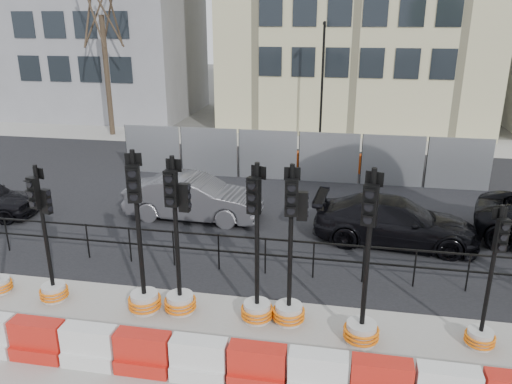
# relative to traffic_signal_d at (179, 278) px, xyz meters

# --- Properties ---
(ground) EXTENTS (120.00, 120.00, 0.00)m
(ground) POSITION_rel_traffic_signal_d_xyz_m (1.54, 0.84, -0.85)
(ground) COLOR #51514C
(ground) RESTS_ON ground
(road) EXTENTS (40.00, 14.00, 0.03)m
(road) POSITION_rel_traffic_signal_d_xyz_m (1.54, 7.84, -0.83)
(road) COLOR black
(road) RESTS_ON ground
(sidewalk_far) EXTENTS (40.00, 4.00, 0.02)m
(sidewalk_far) POSITION_rel_traffic_signal_d_xyz_m (1.54, 16.84, -0.84)
(sidewalk_far) COLOR gray
(sidewalk_far) RESTS_ON ground
(building_grey) EXTENTS (11.00, 9.06, 14.00)m
(building_grey) POSITION_rel_traffic_signal_d_xyz_m (-12.46, 22.83, 6.15)
(building_grey) COLOR gray
(building_grey) RESTS_ON ground
(kerb_railing) EXTENTS (18.00, 0.04, 1.00)m
(kerb_railing) POSITION_rel_traffic_signal_d_xyz_m (1.54, 2.04, -0.16)
(kerb_railing) COLOR black
(kerb_railing) RESTS_ON ground
(heras_fencing) EXTENTS (14.33, 1.72, 2.00)m
(heras_fencing) POSITION_rel_traffic_signal_d_xyz_m (2.11, 10.71, -0.20)
(heras_fencing) COLOR #94979C
(heras_fencing) RESTS_ON ground
(lamp_post_far) EXTENTS (0.12, 0.56, 6.00)m
(lamp_post_far) POSITION_rel_traffic_signal_d_xyz_m (2.04, 15.82, 2.37)
(lamp_post_far) COLOR black
(lamp_post_far) RESTS_ON ground
(tree_bare_far) EXTENTS (2.00, 2.00, 9.00)m
(tree_bare_far) POSITION_rel_traffic_signal_d_xyz_m (-9.46, 16.34, 5.80)
(tree_bare_far) COLOR #473828
(tree_bare_far) RESTS_ON ground
(barrier_row) EXTENTS (16.75, 0.50, 0.80)m
(barrier_row) POSITION_rel_traffic_signal_d_xyz_m (1.54, -1.96, -0.48)
(barrier_row) COLOR red
(barrier_row) RESTS_ON ground
(traffic_signal_b) EXTENTS (0.64, 0.64, 3.24)m
(traffic_signal_b) POSITION_rel_traffic_signal_d_xyz_m (-3.01, -0.05, -0.08)
(traffic_signal_b) COLOR silver
(traffic_signal_b) RESTS_ON ground
(traffic_signal_c) EXTENTS (0.72, 0.72, 3.68)m
(traffic_signal_c) POSITION_rel_traffic_signal_d_xyz_m (-0.79, -0.10, -0.09)
(traffic_signal_c) COLOR silver
(traffic_signal_c) RESTS_ON ground
(traffic_signal_d) EXTENTS (0.70, 0.70, 3.57)m
(traffic_signal_d) POSITION_rel_traffic_signal_d_xyz_m (0.00, 0.00, 0.00)
(traffic_signal_d) COLOR silver
(traffic_signal_d) RESTS_ON ground
(traffic_signal_e) EXTENTS (0.69, 0.69, 3.52)m
(traffic_signal_e) POSITION_rel_traffic_signal_d_xyz_m (1.70, -0.01, -0.12)
(traffic_signal_e) COLOR silver
(traffic_signal_e) RESTS_ON ground
(traffic_signal_f) EXTENTS (0.69, 0.69, 3.51)m
(traffic_signal_f) POSITION_rel_traffic_signal_d_xyz_m (2.39, 0.04, -0.01)
(traffic_signal_f) COLOR silver
(traffic_signal_f) RESTS_ON ground
(traffic_signal_g) EXTENTS (0.72, 0.72, 3.63)m
(traffic_signal_g) POSITION_rel_traffic_signal_d_xyz_m (3.87, -0.39, -0.10)
(traffic_signal_g) COLOR silver
(traffic_signal_g) RESTS_ON ground
(traffic_signal_h) EXTENTS (0.59, 0.59, 2.98)m
(traffic_signal_h) POSITION_rel_traffic_signal_d_xyz_m (6.18, -0.10, -0.23)
(traffic_signal_h) COLOR silver
(traffic_signal_h) RESTS_ON ground
(car_b) EXTENTS (1.72, 4.39, 1.42)m
(car_b) POSITION_rel_traffic_signal_d_xyz_m (-1.33, 5.33, -0.14)
(car_b) COLOR #46464A
(car_b) RESTS_ON ground
(car_c) EXTENTS (2.62, 4.90, 1.33)m
(car_c) POSITION_rel_traffic_signal_d_xyz_m (4.86, 4.56, -0.18)
(car_c) COLOR black
(car_c) RESTS_ON ground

